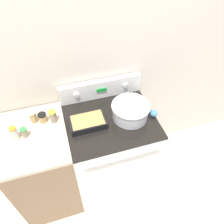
% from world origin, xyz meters
% --- Properties ---
extents(ground_plane, '(12.00, 12.00, 0.00)m').
position_xyz_m(ground_plane, '(0.00, 0.00, 0.00)').
color(ground_plane, beige).
extents(kitchen_wall, '(8.00, 0.05, 2.50)m').
position_xyz_m(kitchen_wall, '(0.00, 0.68, 1.25)').
color(kitchen_wall, beige).
rests_on(kitchen_wall, ground_plane).
extents(stove_range, '(0.74, 0.67, 0.93)m').
position_xyz_m(stove_range, '(0.00, 0.32, 0.46)').
color(stove_range, white).
rests_on(stove_range, ground_plane).
extents(control_panel, '(0.74, 0.07, 0.18)m').
position_xyz_m(control_panel, '(0.00, 0.62, 1.02)').
color(control_panel, white).
rests_on(control_panel, stove_range).
extents(side_counter, '(0.51, 0.64, 0.94)m').
position_xyz_m(side_counter, '(-0.63, 0.32, 0.47)').
color(side_counter, '#896B4C').
rests_on(side_counter, ground_plane).
extents(mixing_bowl, '(0.31, 0.31, 0.13)m').
position_xyz_m(mixing_bowl, '(0.17, 0.30, 1.00)').
color(mixing_bowl, silver).
rests_on(mixing_bowl, stove_range).
extents(casserole_dish, '(0.29, 0.19, 0.06)m').
position_xyz_m(casserole_dish, '(-0.19, 0.31, 0.96)').
color(casserole_dish, black).
rests_on(casserole_dish, stove_range).
extents(ladle, '(0.06, 0.27, 0.06)m').
position_xyz_m(ladle, '(0.36, 0.26, 0.95)').
color(ladle, teal).
rests_on(ladle, stove_range).
extents(spice_jar_yellow_cap, '(0.06, 0.06, 0.11)m').
position_xyz_m(spice_jar_yellow_cap, '(-0.45, 0.42, 0.99)').
color(spice_jar_yellow_cap, gray).
rests_on(spice_jar_yellow_cap, side_counter).
extents(spice_jar_black_cap, '(0.07, 0.07, 0.08)m').
position_xyz_m(spice_jar_black_cap, '(-0.53, 0.45, 0.98)').
color(spice_jar_black_cap, tan).
rests_on(spice_jar_black_cap, side_counter).
extents(spice_jar_white_cap, '(0.06, 0.06, 0.10)m').
position_xyz_m(spice_jar_white_cap, '(-0.60, 0.47, 0.99)').
color(spice_jar_white_cap, tan).
rests_on(spice_jar_white_cap, side_counter).
extents(spice_jar_green_cap, '(0.05, 0.05, 0.08)m').
position_xyz_m(spice_jar_green_cap, '(-0.67, 0.33, 0.98)').
color(spice_jar_green_cap, gray).
rests_on(spice_jar_green_cap, side_counter).
extents(spice_jar_orange_cap, '(0.05, 0.05, 0.12)m').
position_xyz_m(spice_jar_orange_cap, '(-0.74, 0.33, 1.00)').
color(spice_jar_orange_cap, beige).
rests_on(spice_jar_orange_cap, side_counter).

